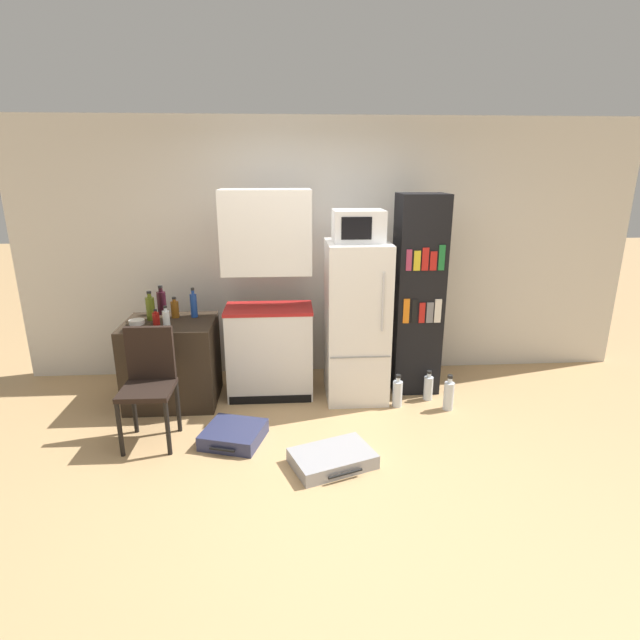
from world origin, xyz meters
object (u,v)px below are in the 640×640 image
Objects in this scene: side_table at (172,362)px; refrigerator at (356,321)px; microwave at (358,226)px; bottle_ketchup_red at (156,318)px; bowl at (137,322)px; water_bottle_front at (428,387)px; water_bottle_middle at (397,393)px; kitchen_hutch at (269,304)px; bottle_clear_short at (166,319)px; suitcase_large_flat at (332,458)px; bottle_olive_oil at (150,308)px; suitcase_small_flat at (234,435)px; bottle_blue_soda at (194,305)px; water_bottle_back at (449,395)px; bottle_amber_beer at (175,309)px; bottle_wine_dark at (162,302)px; bookshelf at (417,296)px.

refrigerator reaches higher than side_table.
microwave is 3.21× the size of bottle_ketchup_red.
bowl reaches higher than water_bottle_front.
microwave is at bearing -107.04° from refrigerator.
side_table reaches higher than water_bottle_middle.
water_bottle_front is (1.52, -0.24, -0.80)m from kitchen_hutch.
microwave is (1.75, 0.02, 1.26)m from side_table.
bottle_clear_short reaches higher than water_bottle_middle.
refrigerator is at bearing 54.37° from suitcase_large_flat.
water_bottle_middle is (2.11, -0.26, -0.26)m from side_table.
refrigerator is at bearing 2.07° from bowl.
bottle_olive_oil is 2.43m from water_bottle_middle.
kitchen_hutch reaches higher than suitcase_small_flat.
bottle_blue_soda is 0.83× the size of water_bottle_back.
bottle_amber_beer is (-1.71, 0.12, 0.12)m from refrigerator.
bottle_blue_soda reaches higher than water_bottle_middle.
bottle_clear_short is 2.65m from water_bottle_back.
water_bottle_front is (2.41, 0.06, -0.76)m from bottle_clear_short.
suitcase_small_flat is 1.57m from water_bottle_middle.
refrigerator is 1.44m from suitcase_large_flat.
bottle_olive_oil reaches higher than suitcase_small_flat.
bottle_wine_dark reaches higher than bottle_amber_beer.
bottle_clear_short is at bearing -90.73° from bottle_amber_beer.
bottle_ketchup_red is 1.29m from suitcase_small_flat.
bookshelf reaches higher than suitcase_large_flat.
kitchen_hutch is at bearing 174.52° from refrigerator.
bottle_blue_soda is 2.38m from water_bottle_front.
bottle_ketchup_red is at bearing 178.71° from water_bottle_front.
bowl is at bearing -177.97° from microwave.
suitcase_large_flat is (-0.33, -1.21, -1.60)m from microwave.
bottle_ketchup_red reaches higher than side_table.
suitcase_small_flat is at bearing -107.44° from kitchen_hutch.
bookshelf is 2.53m from bottle_olive_oil.
bottle_clear_short is 0.34m from bottle_amber_beer.
bottle_ketchup_red is at bearing -119.28° from bottle_amber_beer.
bottle_wine_dark is 2.70m from water_bottle_front.
bottle_ketchup_red is at bearing -169.64° from kitchen_hutch.
water_bottle_middle is at bearing -11.92° from bottle_blue_soda.
bottle_ketchup_red is at bearing -85.81° from bottle_wine_dark.
side_table is at bearing 10.75° from bowl.
bottle_wine_dark reaches higher than water_bottle_middle.
suitcase_small_flat is (-1.11, -0.82, -1.59)m from microwave.
bottle_olive_oil is 1.40× the size of bottle_amber_beer.
bowl is (-0.16, -0.31, -0.10)m from bottle_wine_dark.
bottle_olive_oil reaches higher than suitcase_large_flat.
water_bottle_middle is (2.20, -0.18, -0.72)m from bottle_ketchup_red.
bottle_amber_beer is at bearing 176.13° from refrigerator.
bottle_wine_dark reaches higher than bottle_clear_short.
water_bottle_front is 0.86× the size of water_bottle_back.
bookshelf is 6.82× the size of bottle_blue_soda.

